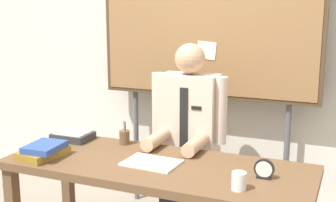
{
  "coord_description": "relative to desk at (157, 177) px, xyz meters",
  "views": [
    {
      "loc": [
        1.07,
        -2.37,
        1.67
      ],
      "look_at": [
        0.0,
        0.17,
        1.08
      ],
      "focal_mm": 48.84,
      "sensor_mm": 36.0,
      "label": 1
    }
  ],
  "objects": [
    {
      "name": "back_wall",
      "position": [
        0.0,
        1.12,
        0.71
      ],
      "size": [
        6.4,
        0.08,
        2.7
      ],
      "primitive_type": "cube",
      "color": "silver",
      "rests_on": "ground_plane"
    },
    {
      "name": "desk",
      "position": [
        0.0,
        0.0,
        0.0
      ],
      "size": [
        1.85,
        0.7,
        0.73
      ],
      "color": "brown",
      "rests_on": "ground_plane"
    },
    {
      "name": "person",
      "position": [
        0.0,
        0.54,
        0.01
      ],
      "size": [
        0.55,
        0.56,
        1.4
      ],
      "color": "#2D2D33",
      "rests_on": "ground_plane"
    },
    {
      "name": "bulletin_board",
      "position": [
        -0.0,
        0.91,
        0.92
      ],
      "size": [
        1.7,
        0.09,
        2.2
      ],
      "color": "#4C3823",
      "rests_on": "ground_plane"
    },
    {
      "name": "book_stack",
      "position": [
        -0.7,
        -0.17,
        0.13
      ],
      "size": [
        0.24,
        0.31,
        0.09
      ],
      "color": "olive",
      "rests_on": "desk"
    },
    {
      "name": "open_notebook",
      "position": [
        -0.03,
        -0.02,
        0.09
      ],
      "size": [
        0.34,
        0.25,
        0.01
      ],
      "primitive_type": "cube",
      "rotation": [
        0.0,
        0.0,
        -0.05
      ],
      "color": "silver",
      "rests_on": "desk"
    },
    {
      "name": "desk_clock",
      "position": [
        0.64,
        0.01,
        0.14
      ],
      "size": [
        0.11,
        0.04,
        0.11
      ],
      "color": "black",
      "rests_on": "desk"
    },
    {
      "name": "coffee_mug",
      "position": [
        0.55,
        -0.2,
        0.13
      ],
      "size": [
        0.08,
        0.08,
        0.1
      ],
      "primitive_type": "cylinder",
      "color": "white",
      "rests_on": "desk"
    },
    {
      "name": "pen_holder",
      "position": [
        -0.36,
        0.26,
        0.14
      ],
      "size": [
        0.07,
        0.07,
        0.16
      ],
      "color": "brown",
      "rests_on": "desk"
    },
    {
      "name": "paper_tray",
      "position": [
        -0.75,
        0.21,
        0.11
      ],
      "size": [
        0.26,
        0.2,
        0.06
      ],
      "color": "#333338",
      "rests_on": "desk"
    }
  ]
}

